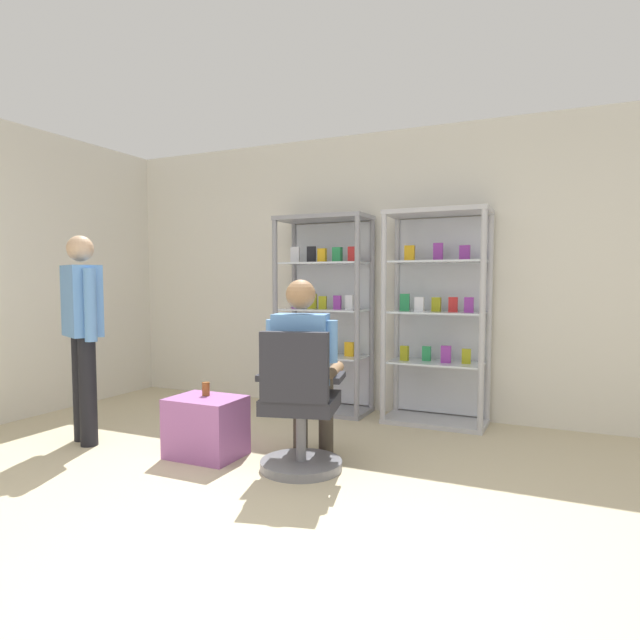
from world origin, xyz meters
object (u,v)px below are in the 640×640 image
(office_chair, at_px, (300,414))
(storage_crate, at_px, (206,427))
(display_cabinet_right, at_px, (438,316))
(standing_customer, at_px, (83,325))
(display_cabinet_left, at_px, (326,313))
(tea_glass, at_px, (206,389))
(seated_shopkeeper, at_px, (305,363))

(office_chair, xyz_separation_m, storage_crate, (-0.77, 0.01, -0.18))
(display_cabinet_right, height_order, standing_customer, display_cabinet_right)
(display_cabinet_left, xyz_separation_m, office_chair, (0.57, -1.69, -0.57))
(office_chair, height_order, storage_crate, office_chair)
(storage_crate, xyz_separation_m, tea_glass, (-0.04, 0.05, 0.27))
(office_chair, relative_size, storage_crate, 1.89)
(standing_customer, bearing_deg, tea_glass, 9.96)
(storage_crate, bearing_deg, standing_customer, -173.22)
(display_cabinet_left, relative_size, tea_glass, 19.06)
(tea_glass, bearing_deg, display_cabinet_left, 81.60)
(display_cabinet_left, distance_m, office_chair, 1.87)
(display_cabinet_right, xyz_separation_m, seated_shopkeeper, (-0.57, -1.53, -0.25))
(tea_glass, relative_size, standing_customer, 0.06)
(tea_glass, bearing_deg, storage_crate, -54.66)
(office_chair, height_order, seated_shopkeeper, seated_shopkeeper)
(office_chair, xyz_separation_m, standing_customer, (-1.84, -0.12, 0.54))
(display_cabinet_left, xyz_separation_m, tea_glass, (-0.24, -1.63, -0.48))
(storage_crate, bearing_deg, display_cabinet_left, 83.15)
(seated_shopkeeper, distance_m, tea_glass, 0.81)
(tea_glass, bearing_deg, office_chair, -4.30)
(display_cabinet_left, distance_m, seated_shopkeeper, 1.64)
(seated_shopkeeper, height_order, storage_crate, seated_shopkeeper)
(seated_shopkeeper, bearing_deg, display_cabinet_left, 109.07)
(office_chair, relative_size, standing_customer, 0.59)
(office_chair, xyz_separation_m, seated_shopkeeper, (-0.04, 0.16, 0.32))
(office_chair, distance_m, storage_crate, 0.79)
(display_cabinet_right, distance_m, storage_crate, 2.25)
(display_cabinet_left, relative_size, office_chair, 1.98)
(display_cabinet_left, xyz_separation_m, standing_customer, (-1.27, -1.81, -0.03))
(display_cabinet_right, xyz_separation_m, standing_customer, (-2.37, -1.81, -0.03))
(display_cabinet_right, relative_size, standing_customer, 1.17)
(standing_customer, bearing_deg, storage_crate, 6.78)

